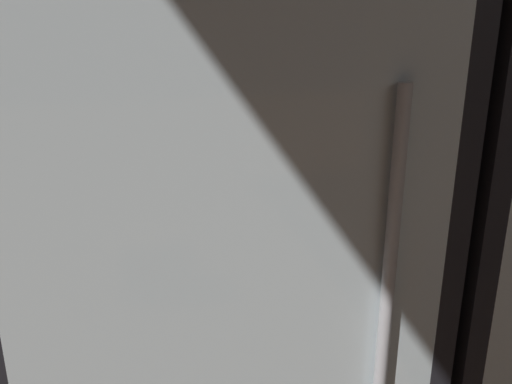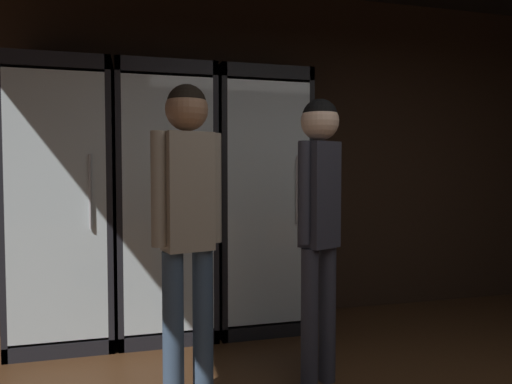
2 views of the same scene
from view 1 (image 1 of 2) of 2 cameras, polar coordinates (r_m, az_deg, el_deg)
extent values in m
cube|color=black|center=(1.28, -7.02, -1.75)|extent=(0.71, 0.04, 2.05)
cube|color=black|center=(1.05, -23.38, -8.09)|extent=(0.04, 0.55, 2.05)
cube|color=black|center=(1.15, 11.80, -4.52)|extent=(0.04, 0.55, 2.05)
cube|color=white|center=(1.25, -6.81, -2.22)|extent=(0.63, 0.02, 1.81)
cube|color=silver|center=(0.82, -1.37, -14.28)|extent=(0.63, 0.02, 1.81)
cylinder|color=#B2B2B7|center=(0.82, 13.72, -6.65)|extent=(0.02, 0.02, 0.50)
cylinder|color=#194723|center=(1.15, -12.98, -15.77)|extent=(0.02, 0.02, 0.07)
cylinder|color=gray|center=(1.18, 2.73, -15.93)|extent=(0.03, 0.03, 0.07)
cube|color=silver|center=(1.05, -4.90, -6.78)|extent=(0.61, 0.47, 0.02)
cylinder|color=black|center=(1.04, -17.07, -1.06)|extent=(0.08, 0.08, 0.21)
cylinder|color=black|center=(1.00, -17.91, 7.22)|extent=(0.03, 0.03, 0.10)
cylinder|color=tan|center=(1.04, -17.09, -0.86)|extent=(0.08, 0.08, 0.07)
cylinder|color=#336B38|center=(1.01, -5.41, -0.72)|extent=(0.07, 0.07, 0.22)
cylinder|color=#336B38|center=(0.97, -5.69, 7.73)|extent=(0.03, 0.03, 0.09)
cylinder|color=white|center=(1.01, -5.39, -1.38)|extent=(0.07, 0.07, 0.06)
cylinder|color=black|center=(1.08, 5.57, 0.51)|extent=(0.08, 0.08, 0.22)
cylinder|color=black|center=(1.04, 5.82, 7.91)|extent=(0.03, 0.03, 0.07)
cylinder|color=beige|center=(1.08, 5.54, -0.34)|extent=(0.08, 0.08, 0.06)
cube|color=silver|center=(0.95, -5.69, 18.56)|extent=(0.61, 0.47, 0.02)
cube|color=black|center=(1.55, 20.77, 0.86)|extent=(0.71, 0.04, 2.05)
cube|color=black|center=(1.18, 14.59, -4.15)|extent=(0.04, 0.55, 2.05)
cube|color=white|center=(1.53, 21.41, 0.52)|extent=(0.63, 0.02, 1.81)
cylinder|color=#9EAD99|center=(1.38, 18.08, -17.63)|extent=(0.07, 0.07, 0.19)
cylinder|color=#9EAD99|center=(1.30, 18.69, -12.79)|extent=(0.03, 0.03, 0.08)
cylinder|color=white|center=(1.39, 18.00, -18.19)|extent=(0.08, 0.08, 0.07)
cylinder|color=brown|center=(1.50, 21.48, -14.79)|extent=(0.08, 0.08, 0.19)
cylinder|color=brown|center=(1.44, 22.09, -10.56)|extent=(0.03, 0.03, 0.07)
cylinder|color=#B2332D|center=(1.51, 21.42, -15.18)|extent=(0.08, 0.08, 0.05)
cylinder|color=gray|center=(1.25, 22.69, 0.90)|extent=(0.06, 0.06, 0.18)
cylinder|color=gray|center=(1.21, 23.51, 7.18)|extent=(0.02, 0.02, 0.10)
cylinder|color=white|center=(1.25, 22.60, 0.23)|extent=(0.06, 0.06, 0.07)
camera|label=2|loc=(2.69, 147.85, -20.56)|focal=32.11mm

